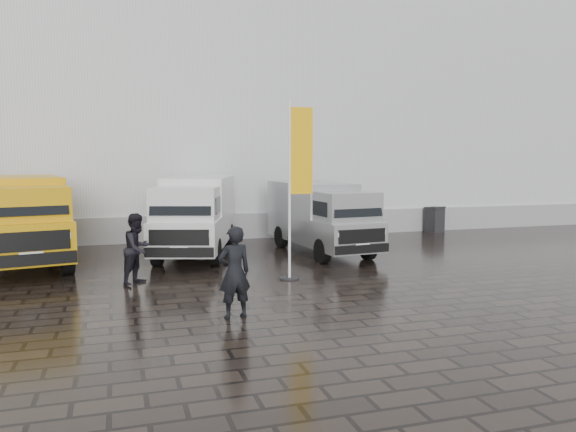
% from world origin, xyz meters
% --- Properties ---
extents(ground, '(120.00, 120.00, 0.00)m').
position_xyz_m(ground, '(0.00, 0.00, 0.00)').
color(ground, black).
rests_on(ground, ground).
extents(exhibition_hall, '(44.00, 16.00, 12.00)m').
position_xyz_m(exhibition_hall, '(2.00, 16.00, 6.00)').
color(exhibition_hall, silver).
rests_on(exhibition_hall, ground).
extents(hall_plinth, '(44.00, 0.15, 1.00)m').
position_xyz_m(hall_plinth, '(2.00, 7.95, 0.50)').
color(hall_plinth, gray).
rests_on(hall_plinth, ground).
extents(van_yellow, '(3.24, 6.01, 2.63)m').
position_xyz_m(van_yellow, '(-7.13, 4.27, 1.31)').
color(van_yellow, '#D4980B').
rests_on(van_yellow, ground).
extents(van_white, '(3.61, 6.20, 2.55)m').
position_xyz_m(van_white, '(-2.01, 4.70, 1.28)').
color(van_white, silver).
rests_on(van_white, ground).
extents(van_silver, '(2.30, 5.56, 2.35)m').
position_xyz_m(van_silver, '(2.06, 3.88, 1.17)').
color(van_silver, '#A7A9AC').
rests_on(van_silver, ground).
extents(flagpole, '(0.88, 0.50, 4.68)m').
position_xyz_m(flagpole, '(-0.00, 0.27, 2.59)').
color(flagpole, black).
rests_on(flagpole, ground).
extents(wheelie_bin, '(0.82, 0.82, 1.10)m').
position_xyz_m(wheelie_bin, '(8.63, 7.47, 0.55)').
color(wheelie_bin, black).
rests_on(wheelie_bin, ground).
extents(person_front, '(0.74, 0.55, 1.85)m').
position_xyz_m(person_front, '(-2.31, -2.87, 0.92)').
color(person_front, black).
rests_on(person_front, ground).
extents(person_tent, '(1.09, 1.11, 1.80)m').
position_xyz_m(person_tent, '(-4.03, 0.88, 0.90)').
color(person_tent, black).
rests_on(person_tent, ground).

